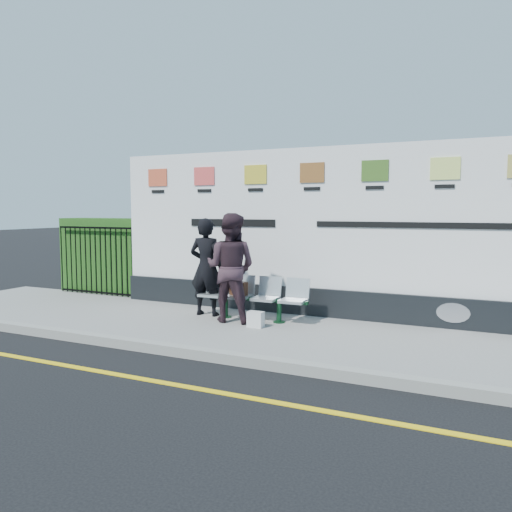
{
  "coord_description": "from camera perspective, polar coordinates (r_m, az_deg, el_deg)",
  "views": [
    {
      "loc": [
        3.34,
        -4.69,
        2.03
      ],
      "look_at": [
        -0.15,
        2.83,
        1.25
      ],
      "focal_mm": 35.0,
      "sensor_mm": 36.0,
      "label": 1
    }
  ],
  "objects": [
    {
      "name": "carrier_bag_white",
      "position": [
        8.14,
        -0.05,
        -7.26
      ],
      "size": [
        0.26,
        0.15,
        0.26
      ],
      "primitive_type": "cube",
      "color": "silver",
      "rests_on": "pavement"
    },
    {
      "name": "railing",
      "position": [
        11.7,
        -17.84,
        -0.47
      ],
      "size": [
        2.05,
        0.06,
        1.54
      ],
      "primitive_type": null,
      "color": "black",
      "rests_on": "pavement"
    },
    {
      "name": "pavement",
      "position": [
        8.17,
        -0.01,
        -8.58
      ],
      "size": [
        14.0,
        3.0,
        0.12
      ],
      "primitive_type": "cube",
      "color": "gray",
      "rests_on": "ground"
    },
    {
      "name": "billboard",
      "position": [
        9.02,
        6.5,
        1.47
      ],
      "size": [
        8.0,
        0.3,
        3.0
      ],
      "color": "black",
      "rests_on": "pavement"
    },
    {
      "name": "handbag_brown",
      "position": [
        8.71,
        -2.01,
        -3.72
      ],
      "size": [
        0.32,
        0.17,
        0.24
      ],
      "primitive_type": "cube",
      "rotation": [
        0.0,
        0.0,
        -0.13
      ],
      "color": "black",
      "rests_on": "bench"
    },
    {
      "name": "hedge",
      "position": [
        12.02,
        -16.39,
        0.1
      ],
      "size": [
        2.35,
        0.7,
        1.7
      ],
      "primitive_type": "cube",
      "color": "#245419",
      "rests_on": "pavement"
    },
    {
      "name": "kerb",
      "position": [
        6.88,
        -5.38,
        -11.2
      ],
      "size": [
        14.0,
        0.18,
        0.14
      ],
      "primitive_type": "cube",
      "color": "gray",
      "rests_on": "ground"
    },
    {
      "name": "woman_left",
      "position": [
        8.99,
        -5.68,
        -1.26
      ],
      "size": [
        0.66,
        0.46,
        1.75
      ],
      "primitive_type": "imported",
      "rotation": [
        0.0,
        0.0,
        3.2
      ],
      "color": "black",
      "rests_on": "pavement"
    },
    {
      "name": "ground",
      "position": [
        6.1,
        -10.25,
        -14.14
      ],
      "size": [
        80.0,
        80.0,
        0.0
      ],
      "primitive_type": "plane",
      "color": "black"
    },
    {
      "name": "bench",
      "position": [
        8.66,
        -0.48,
        -5.97
      ],
      "size": [
        1.94,
        0.56,
        0.41
      ],
      "primitive_type": null,
      "rotation": [
        0.0,
        0.0,
        0.02
      ],
      "color": "silver",
      "rests_on": "pavement"
    },
    {
      "name": "yellow_line",
      "position": [
        6.1,
        -10.25,
        -14.1
      ],
      "size": [
        14.0,
        0.1,
        0.01
      ],
      "primitive_type": "cube",
      "color": "yellow",
      "rests_on": "ground"
    },
    {
      "name": "woman_right",
      "position": [
        8.47,
        -2.91,
        -1.32
      ],
      "size": [
        0.95,
        0.77,
        1.85
      ],
      "primitive_type": "imported",
      "rotation": [
        0.0,
        0.0,
        3.22
      ],
      "color": "#35222A",
      "rests_on": "pavement"
    }
  ]
}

